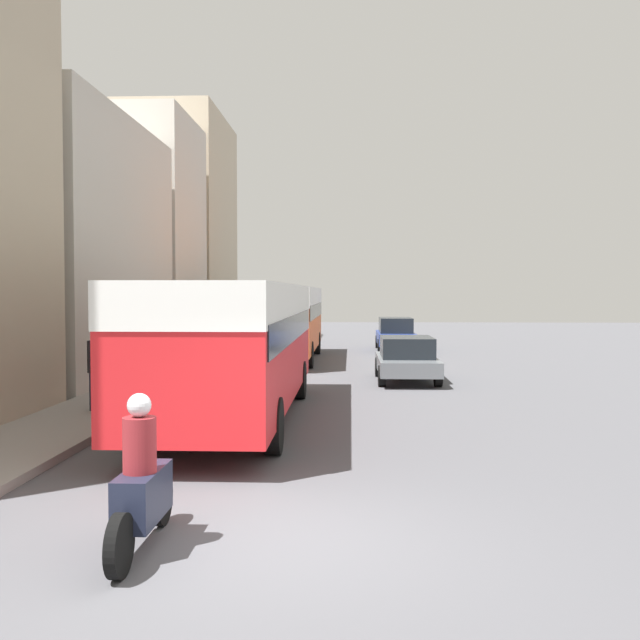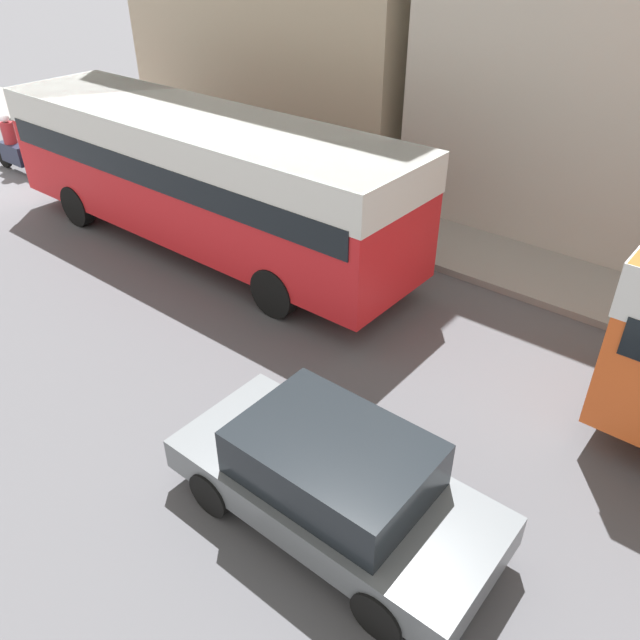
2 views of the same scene
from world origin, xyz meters
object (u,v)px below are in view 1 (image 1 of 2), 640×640
(bus_lead, at_px, (236,332))
(pedestrian_near_curb, at_px, (96,369))
(bus_following, at_px, (285,313))
(car_far_curb, at_px, (407,358))
(car_crossing, at_px, (395,334))
(motorcycle_behind_lead, at_px, (142,488))

(bus_lead, bearing_deg, pedestrian_near_curb, 174.90)
(bus_following, relative_size, car_far_curb, 2.39)
(pedestrian_near_curb, bearing_deg, bus_following, 77.48)
(car_far_curb, relative_size, pedestrian_near_curb, 2.30)
(car_crossing, height_order, pedestrian_near_curb, pedestrian_near_curb)
(bus_following, xyz_separation_m, car_crossing, (4.90, 5.41, -1.15))
(bus_lead, distance_m, motorcycle_behind_lead, 8.00)
(bus_lead, relative_size, pedestrian_near_curb, 5.83)
(motorcycle_behind_lead, xyz_separation_m, car_crossing, (4.47, 27.27, 0.13))
(pedestrian_near_curb, bearing_deg, bus_lead, -5.10)
(pedestrian_near_curb, bearing_deg, motorcycle_behind_lead, -67.00)
(motorcycle_behind_lead, height_order, car_crossing, motorcycle_behind_lead)
(car_far_curb, distance_m, pedestrian_near_curb, 10.16)
(bus_lead, bearing_deg, car_crossing, 76.34)
(motorcycle_behind_lead, bearing_deg, pedestrian_near_curb, 113.00)
(car_far_curb, height_order, pedestrian_near_curb, pedestrian_near_curb)
(bus_lead, distance_m, pedestrian_near_curb, 3.36)
(car_crossing, relative_size, pedestrian_near_curb, 2.52)
(bus_following, bearing_deg, motorcycle_behind_lead, -88.86)
(bus_lead, xyz_separation_m, car_far_curb, (4.29, 7.11, -1.21))
(motorcycle_behind_lead, distance_m, pedestrian_near_curb, 8.90)
(motorcycle_behind_lead, relative_size, car_far_curb, 0.54)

